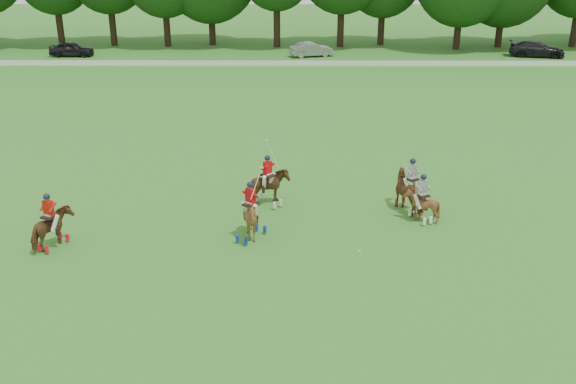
{
  "coord_description": "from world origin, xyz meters",
  "views": [
    {
      "loc": [
        1.46,
        -20.35,
        11.46
      ],
      "look_at": [
        1.34,
        4.2,
        1.4
      ],
      "focal_mm": 40.0,
      "sensor_mm": 36.0,
      "label": 1
    }
  ],
  "objects_px": {
    "car_left": "(72,49)",
    "polo_ball": "(359,252)",
    "car_right": "(537,49)",
    "polo_stripe_a": "(410,192)",
    "polo_stripe_b": "(421,205)",
    "polo_red_a": "(51,228)",
    "polo_red_b": "(268,187)",
    "car_mid": "(312,49)",
    "polo_red_c": "(251,218)"
  },
  "relations": [
    {
      "from": "car_right",
      "to": "polo_red_b",
      "type": "relative_size",
      "value": 1.78
    },
    {
      "from": "polo_ball",
      "to": "polo_red_a",
      "type": "bearing_deg",
      "value": 178.11
    },
    {
      "from": "car_right",
      "to": "polo_red_a",
      "type": "height_order",
      "value": "polo_red_a"
    },
    {
      "from": "polo_ball",
      "to": "polo_red_c",
      "type": "bearing_deg",
      "value": 164.4
    },
    {
      "from": "car_mid",
      "to": "polo_red_a",
      "type": "height_order",
      "value": "polo_red_a"
    },
    {
      "from": "car_mid",
      "to": "polo_red_a",
      "type": "relative_size",
      "value": 1.84
    },
    {
      "from": "car_left",
      "to": "polo_stripe_a",
      "type": "distance_m",
      "value": 45.55
    },
    {
      "from": "polo_red_b",
      "to": "car_right",
      "type": "bearing_deg",
      "value": 55.66
    },
    {
      "from": "polo_stripe_a",
      "to": "polo_ball",
      "type": "distance_m",
      "value": 4.86
    },
    {
      "from": "car_mid",
      "to": "polo_stripe_a",
      "type": "relative_size",
      "value": 1.72
    },
    {
      "from": "car_left",
      "to": "polo_ball",
      "type": "relative_size",
      "value": 46.51
    },
    {
      "from": "car_right",
      "to": "polo_red_b",
      "type": "bearing_deg",
      "value": 158.07
    },
    {
      "from": "polo_red_c",
      "to": "polo_ball",
      "type": "xyz_separation_m",
      "value": [
        4.21,
        -1.18,
        -0.85
      ]
    },
    {
      "from": "car_right",
      "to": "polo_stripe_a",
      "type": "bearing_deg",
      "value": 165.67
    },
    {
      "from": "car_right",
      "to": "polo_red_c",
      "type": "xyz_separation_m",
      "value": [
        -25.43,
        -39.82,
        0.15
      ]
    },
    {
      "from": "polo_stripe_b",
      "to": "polo_ball",
      "type": "relative_size",
      "value": 23.45
    },
    {
      "from": "car_left",
      "to": "polo_red_a",
      "type": "bearing_deg",
      "value": -162.71
    },
    {
      "from": "polo_red_b",
      "to": "car_mid",
      "type": "bearing_deg",
      "value": 85.27
    },
    {
      "from": "polo_red_a",
      "to": "polo_stripe_a",
      "type": "height_order",
      "value": "polo_stripe_a"
    },
    {
      "from": "car_mid",
      "to": "polo_ball",
      "type": "height_order",
      "value": "car_mid"
    },
    {
      "from": "car_left",
      "to": "polo_stripe_b",
      "type": "distance_m",
      "value": 46.61
    },
    {
      "from": "polo_red_a",
      "to": "car_mid",
      "type": "bearing_deg",
      "value": 74.57
    },
    {
      "from": "car_left",
      "to": "polo_red_a",
      "type": "xyz_separation_m",
      "value": [
        12.15,
        -40.61,
        0.1
      ]
    },
    {
      "from": "polo_red_c",
      "to": "polo_ball",
      "type": "distance_m",
      "value": 4.46
    },
    {
      "from": "car_right",
      "to": "polo_red_c",
      "type": "distance_m",
      "value": 47.25
    },
    {
      "from": "car_mid",
      "to": "polo_stripe_a",
      "type": "bearing_deg",
      "value": 168.96
    },
    {
      "from": "car_mid",
      "to": "car_right",
      "type": "relative_size",
      "value": 0.81
    },
    {
      "from": "polo_red_c",
      "to": "car_mid",
      "type": "bearing_deg",
      "value": 84.88
    },
    {
      "from": "polo_red_a",
      "to": "polo_ball",
      "type": "relative_size",
      "value": 25.04
    },
    {
      "from": "car_left",
      "to": "polo_red_b",
      "type": "distance_m",
      "value": 41.71
    },
    {
      "from": "polo_red_c",
      "to": "polo_stripe_a",
      "type": "bearing_deg",
      "value": 22.72
    },
    {
      "from": "polo_red_b",
      "to": "polo_ball",
      "type": "relative_size",
      "value": 32.1
    },
    {
      "from": "car_left",
      "to": "polo_red_b",
      "type": "relative_size",
      "value": 1.45
    },
    {
      "from": "polo_red_a",
      "to": "polo_stripe_b",
      "type": "height_order",
      "value": "polo_red_a"
    },
    {
      "from": "car_right",
      "to": "polo_stripe_a",
      "type": "xyz_separation_m",
      "value": [
        -18.63,
        -36.98,
        0.14
      ]
    },
    {
      "from": "car_right",
      "to": "polo_red_c",
      "type": "height_order",
      "value": "polo_red_c"
    },
    {
      "from": "car_right",
      "to": "polo_ball",
      "type": "height_order",
      "value": "car_right"
    },
    {
      "from": "polo_red_a",
      "to": "polo_red_c",
      "type": "height_order",
      "value": "polo_red_c"
    },
    {
      "from": "car_left",
      "to": "polo_stripe_a",
      "type": "relative_size",
      "value": 1.73
    },
    {
      "from": "polo_stripe_a",
      "to": "polo_stripe_b",
      "type": "distance_m",
      "value": 1.15
    },
    {
      "from": "car_right",
      "to": "polo_red_b",
      "type": "xyz_separation_m",
      "value": [
        -24.88,
        -36.41,
        0.1
      ]
    },
    {
      "from": "polo_stripe_b",
      "to": "car_mid",
      "type": "bearing_deg",
      "value": 95.26
    },
    {
      "from": "car_mid",
      "to": "car_right",
      "type": "bearing_deg",
      "value": -106.04
    },
    {
      "from": "polo_stripe_a",
      "to": "polo_stripe_b",
      "type": "height_order",
      "value": "polo_stripe_a"
    },
    {
      "from": "polo_red_a",
      "to": "polo_ball",
      "type": "xyz_separation_m",
      "value": [
        11.86,
        -0.39,
        -0.76
      ]
    },
    {
      "from": "car_mid",
      "to": "polo_red_b",
      "type": "bearing_deg",
      "value": 159.23
    },
    {
      "from": "polo_red_a",
      "to": "polo_stripe_b",
      "type": "xyz_separation_m",
      "value": [
        14.71,
        2.52,
        -0.07
      ]
    },
    {
      "from": "car_right",
      "to": "polo_stripe_b",
      "type": "height_order",
      "value": "polo_stripe_b"
    },
    {
      "from": "car_left",
      "to": "polo_red_a",
      "type": "height_order",
      "value": "polo_red_a"
    },
    {
      "from": "polo_red_c",
      "to": "polo_red_a",
      "type": "bearing_deg",
      "value": -174.13
    }
  ]
}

